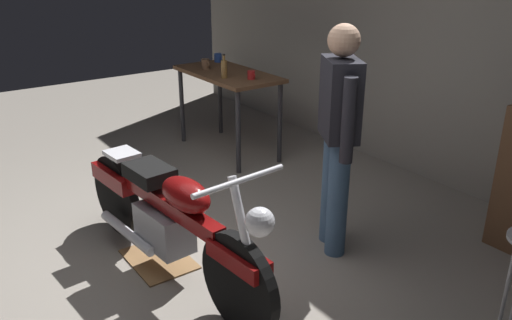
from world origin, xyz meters
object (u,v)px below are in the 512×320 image
object	(u,v)px
mug_brown_stoneware	(206,64)
bottle	(224,69)
motorcycle	(168,217)
mug_blue_enamel	(218,58)
mug_red_diner	(251,75)
person_standing	(338,132)

from	to	relation	value
mug_brown_stoneware	bottle	distance (m)	0.49
motorcycle	mug_blue_enamel	distance (m)	3.00
motorcycle	mug_red_diner	world-z (taller)	motorcycle
motorcycle	bottle	size ratio (longest dim) A/B	9.08
motorcycle	person_standing	size ratio (longest dim) A/B	1.31
person_standing	mug_blue_enamel	size ratio (longest dim) A/B	13.77
motorcycle	mug_red_diner	distance (m)	2.21
mug_blue_enamel	mug_brown_stoneware	distance (m)	0.40
mug_blue_enamel	mug_brown_stoneware	world-z (taller)	mug_brown_stoneware
mug_red_diner	mug_blue_enamel	bearing A→B (deg)	168.75
motorcycle	person_standing	distance (m)	1.32
person_standing	mug_blue_enamel	distance (m)	2.78
motorcycle	mug_red_diner	xyz separation A→B (m)	(-1.38, 1.65, 0.49)
mug_red_diner	bottle	xyz separation A→B (m)	(-0.21, -0.19, 0.05)
motorcycle	person_standing	bearing A→B (deg)	67.57
mug_blue_enamel	mug_red_diner	world-z (taller)	mug_blue_enamel
motorcycle	mug_red_diner	size ratio (longest dim) A/B	20.43
motorcycle	bottle	bearing A→B (deg)	132.62
mug_blue_enamel	mug_brown_stoneware	bearing A→B (deg)	-51.55
mug_blue_enamel	motorcycle	bearing A→B (deg)	-38.36
mug_red_diner	person_standing	bearing A→B (deg)	-15.26
motorcycle	mug_red_diner	bearing A→B (deg)	125.13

